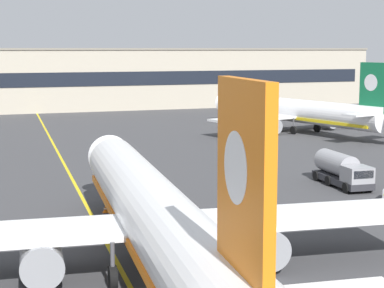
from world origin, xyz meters
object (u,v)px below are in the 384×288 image
Objects in this scene: safety_cone_by_nose_gear at (105,209)px; airliner_background at (298,112)px; airliner_foreground at (155,216)px; service_truck_catering_grey at (342,170)px.

airliner_background is at bearing 46.19° from safety_cone_by_nose_gear.
airliner_foreground is 75.48× the size of safety_cone_by_nose_gear.
airliner_background is (38.87, 55.17, -0.26)m from airliner_foreground.
airliner_foreground is 1.10× the size of airliner_background.
safety_cone_by_nose_gear is (-22.72, -2.71, -1.23)m from service_truck_catering_grey.
airliner_background reaches higher than safety_cone_by_nose_gear.
airliner_foreground reaches higher than service_truck_catering_grey.
service_truck_catering_grey is (23.19, 17.84, -1.88)m from airliner_foreground.
service_truck_catering_grey is 14.07× the size of safety_cone_by_nose_gear.
airliner_foreground is 29.32m from service_truck_catering_grey.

